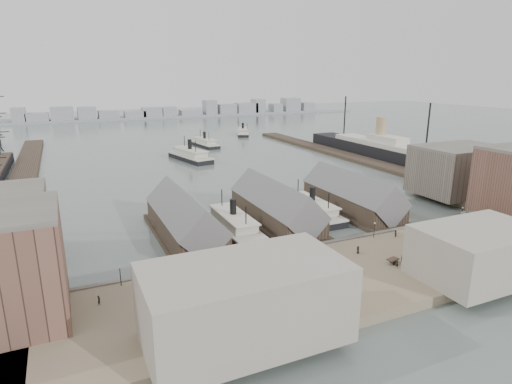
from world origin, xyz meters
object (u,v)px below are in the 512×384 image
tram (479,223)px  horse_cart_left (215,285)px  ocean_steamer (379,149)px  ferry_docked_west (233,224)px  horse_cart_center (290,269)px  horse_cart_right (401,259)px

tram → horse_cart_left: (-72.42, -1.79, -0.92)m
ocean_steamer → horse_cart_left: 156.11m
ferry_docked_west → horse_cart_center: 31.43m
tram → ferry_docked_west: bearing=149.6°
horse_cart_center → tram: bearing=-70.4°
ferry_docked_west → ocean_steamer: bearing=32.4°
tram → horse_cart_left: size_ratio=2.02×
tram → horse_cart_left: 72.45m
ocean_steamer → horse_cart_left: bearing=-140.9°
ocean_steamer → tram: size_ratio=10.35×
ocean_steamer → tram: ocean_steamer is taller
ocean_steamer → tram: (-48.79, -96.57, -0.61)m
ocean_steamer → horse_cart_center: ocean_steamer is taller
horse_cart_left → horse_cart_center: (16.15, 0.19, -0.02)m
ferry_docked_west → horse_cart_left: (-16.21, -31.61, 0.61)m
tram → ocean_steamer: bearing=60.7°
horse_cart_right → horse_cart_center: bearing=62.9°
horse_cart_left → ocean_steamer: bearing=-28.4°
tram → horse_cart_center: 56.31m
horse_cart_left → horse_cart_right: horse_cart_left is taller
tram → horse_cart_left: tram is taller
horse_cart_left → horse_cart_right: bearing=-75.5°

